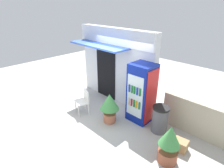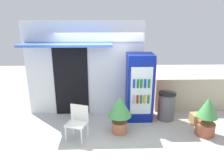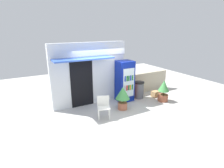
% 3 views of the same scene
% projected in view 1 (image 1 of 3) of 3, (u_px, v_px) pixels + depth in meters
% --- Properties ---
extents(ground, '(16.00, 16.00, 0.00)m').
position_uv_depth(ground, '(97.00, 116.00, 6.41)').
color(ground, beige).
extents(storefront_building, '(3.47, 1.05, 2.83)m').
position_uv_depth(storefront_building, '(115.00, 64.00, 7.01)').
color(storefront_building, silver).
rests_on(storefront_building, ground).
extents(drink_cooler, '(0.76, 0.73, 1.95)m').
position_uv_depth(drink_cooler, '(141.00, 93.00, 5.86)').
color(drink_cooler, navy).
rests_on(drink_cooler, ground).
extents(plastic_chair, '(0.58, 0.55, 0.86)m').
position_uv_depth(plastic_chair, '(84.00, 100.00, 6.43)').
color(plastic_chair, white).
rests_on(plastic_chair, ground).
extents(potted_plant_near_shop, '(0.62, 0.62, 1.01)m').
position_uv_depth(potted_plant_near_shop, '(110.00, 105.00, 5.88)').
color(potted_plant_near_shop, '#BC6B4C').
rests_on(potted_plant_near_shop, ground).
extents(potted_plant_curbside, '(0.52, 0.52, 1.03)m').
position_uv_depth(potted_plant_curbside, '(169.00, 143.00, 4.37)').
color(potted_plant_curbside, '#995138').
rests_on(potted_plant_curbside, ground).
extents(trash_bin, '(0.50, 0.50, 0.84)m').
position_uv_depth(trash_bin, '(160.00, 119.00, 5.51)').
color(trash_bin, '#595960').
rests_on(trash_bin, ground).
extents(stone_boundary_wall, '(2.52, 0.20, 1.07)m').
position_uv_depth(stone_boundary_wall, '(205.00, 122.00, 5.19)').
color(stone_boundary_wall, '#B7AD93').
rests_on(stone_boundary_wall, ground).
extents(cardboard_box, '(0.39, 0.34, 0.30)m').
position_uv_depth(cardboard_box, '(180.00, 145.00, 4.89)').
color(cardboard_box, tan).
rests_on(cardboard_box, ground).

